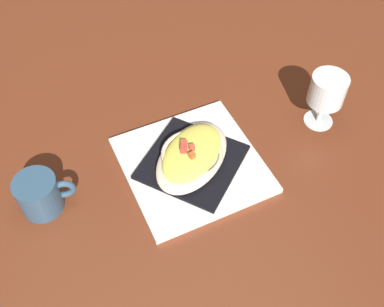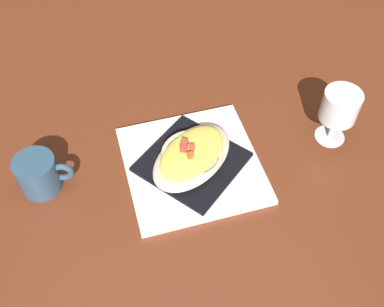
{
  "view_description": "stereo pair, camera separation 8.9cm",
  "coord_description": "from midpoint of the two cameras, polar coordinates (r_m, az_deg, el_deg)",
  "views": [
    {
      "loc": [
        -0.15,
        -0.53,
        0.74
      ],
      "look_at": [
        0.0,
        0.0,
        0.04
      ],
      "focal_mm": 42.99,
      "sensor_mm": 36.0,
      "label": 1
    },
    {
      "loc": [
        -0.07,
        -0.55,
        0.74
      ],
      "look_at": [
        0.0,
        0.0,
        0.04
      ],
      "focal_mm": 42.99,
      "sensor_mm": 36.0,
      "label": 2
    }
  ],
  "objects": [
    {
      "name": "stemmed_glass",
      "position": [
        0.97,
        13.89,
        7.23
      ],
      "size": [
        0.08,
        0.08,
        0.12
      ],
      "color": "white",
      "rests_on": "ground_plane"
    },
    {
      "name": "coffee_mug",
      "position": [
        0.9,
        -21.04,
        -5.11
      ],
      "size": [
        0.11,
        0.08,
        0.08
      ],
      "color": "#31506B",
      "rests_on": "ground_plane"
    },
    {
      "name": "gratin_dish",
      "position": [
        0.9,
        -2.85,
        -0.37
      ],
      "size": [
        0.22,
        0.22,
        0.05
      ],
      "color": "beige",
      "rests_on": "folded_napkin"
    },
    {
      "name": "ground_plane",
      "position": [
        0.93,
        -2.75,
        -1.82
      ],
      "size": [
        2.6,
        2.6,
        0.0
      ],
      "primitive_type": "plane",
      "color": "brown"
    },
    {
      "name": "square_plate",
      "position": [
        0.92,
        -2.77,
        -1.58
      ],
      "size": [
        0.3,
        0.3,
        0.01
      ],
      "primitive_type": "cube",
      "rotation": [
        0.0,
        0.0,
        0.16
      ],
      "color": "white",
      "rests_on": "ground_plane"
    },
    {
      "name": "folded_napkin",
      "position": [
        0.91,
        -2.79,
        -1.21
      ],
      "size": [
        0.25,
        0.25,
        0.01
      ],
      "primitive_type": "cube",
      "rotation": [
        0.0,
        0.0,
        0.83
      ],
      "color": "black",
      "rests_on": "square_plate"
    }
  ]
}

